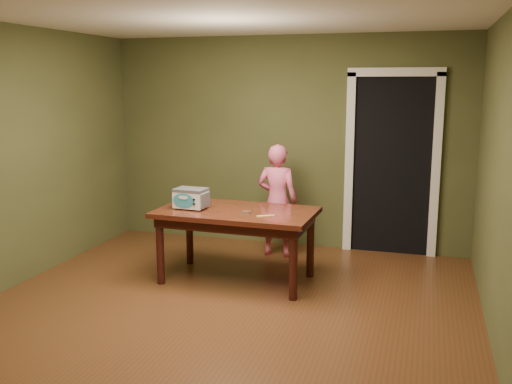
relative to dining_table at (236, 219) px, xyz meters
The scene contains 8 objects.
floor 1.21m from the dining_table, 81.76° to the right, with size 5.00×5.00×0.00m, color #5B2F1A.
room_shell 1.47m from the dining_table, 81.76° to the right, with size 4.52×5.02×2.61m.
doorway 2.33m from the dining_table, 50.85° to the left, with size 1.10×0.66×2.25m.
dining_table is the anchor object (origin of this frame).
toy_oven 0.52m from the dining_table, behind, with size 0.36×0.26×0.21m.
baking_pan 0.21m from the dining_table, 36.24° to the right, with size 0.10×0.10×0.02m.
spatula 0.42m from the dining_table, 26.28° to the right, with size 0.18×0.03×0.01m, color #FFF76E.
child 0.98m from the dining_table, 79.35° to the left, with size 0.49×0.32×1.34m, color #EC6185.
Camera 1 is at (1.69, -4.38, 2.03)m, focal length 40.00 mm.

